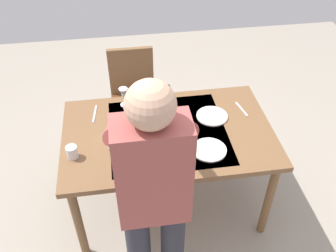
{
  "coord_description": "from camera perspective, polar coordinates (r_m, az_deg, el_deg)",
  "views": [
    {
      "loc": [
        0.29,
        1.93,
        2.49
      ],
      "look_at": [
        0.0,
        0.0,
        0.81
      ],
      "focal_mm": 39.67,
      "sensor_mm": 36.0,
      "label": 1
    }
  ],
  "objects": [
    {
      "name": "table_knife",
      "position": [
        2.8,
        -11.2,
        1.85
      ],
      "size": [
        0.04,
        0.2,
        0.0
      ],
      "primitive_type": "cube",
      "rotation": [
        0.0,
        0.0,
        -0.12
      ],
      "color": "silver",
      "rests_on": "dining_table"
    },
    {
      "name": "water_cup_near_right",
      "position": [
        2.84,
        -4.04,
        4.36
      ],
      "size": [
        0.08,
        0.08,
        0.1
      ],
      "primitive_type": "cylinder",
      "color": "silver",
      "rests_on": "dining_table"
    },
    {
      "name": "ground_plane",
      "position": [
        3.16,
        -0.0,
        -11.26
      ],
      "size": [
        6.0,
        6.0,
        0.0
      ],
      "primitive_type": "plane",
      "color": "#9E9384"
    },
    {
      "name": "person_server",
      "position": [
        1.95,
        -2.23,
        -10.94
      ],
      "size": [
        0.42,
        0.61,
        1.69
      ],
      "color": "#2D2D38",
      "rests_on": "ground_plane"
    },
    {
      "name": "wine_bottle",
      "position": [
        2.64,
        -0.01,
        2.9
      ],
      "size": [
        0.07,
        0.07,
        0.3
      ],
      "color": "black",
      "rests_on": "dining_table"
    },
    {
      "name": "dinner_plate_far",
      "position": [
        2.74,
        6.78,
        1.53
      ],
      "size": [
        0.23,
        0.23,
        0.01
      ],
      "primitive_type": "cylinder",
      "color": "silver",
      "rests_on": "dining_table"
    },
    {
      "name": "dinner_plate_near",
      "position": [
        2.48,
        6.37,
        -3.65
      ],
      "size": [
        0.23,
        0.23,
        0.01
      ],
      "primitive_type": "cylinder",
      "color": "silver",
      "rests_on": "dining_table"
    },
    {
      "name": "table_fork",
      "position": [
        2.85,
        11.24,
        2.58
      ],
      "size": [
        0.05,
        0.18,
        0.0
      ],
      "primitive_type": "cube",
      "rotation": [
        0.0,
        0.0,
        0.21
      ],
      "color": "silver",
      "rests_on": "dining_table"
    },
    {
      "name": "water_cup_near_left",
      "position": [
        2.58,
        0.48,
        0.05
      ],
      "size": [
        0.07,
        0.07,
        0.1
      ],
      "primitive_type": "cylinder",
      "color": "silver",
      "rests_on": "dining_table"
    },
    {
      "name": "dining_table",
      "position": [
        2.66,
        -0.0,
        -2.1
      ],
      "size": [
        1.48,
        0.92,
        0.76
      ],
      "color": "brown",
      "rests_on": "ground_plane"
    },
    {
      "name": "water_cup_far_left",
      "position": [
        2.47,
        -14.52,
        -3.9
      ],
      "size": [
        0.07,
        0.07,
        0.09
      ],
      "primitive_type": "cylinder",
      "color": "silver",
      "rests_on": "dining_table"
    },
    {
      "name": "wine_glass_left",
      "position": [
        2.8,
        -6.85,
        4.93
      ],
      "size": [
        0.07,
        0.07,
        0.15
      ],
      "color": "white",
      "rests_on": "dining_table"
    },
    {
      "name": "chair_near",
      "position": [
        3.4,
        -5.39,
        5.21
      ],
      "size": [
        0.4,
        0.4,
        0.91
      ],
      "color": "#523019",
      "rests_on": "ground_plane"
    },
    {
      "name": "serving_bowl_pasta",
      "position": [
        2.54,
        -6.37,
        -1.5
      ],
      "size": [
        0.3,
        0.3,
        0.07
      ],
      "color": "silver",
      "rests_on": "dining_table"
    }
  ]
}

